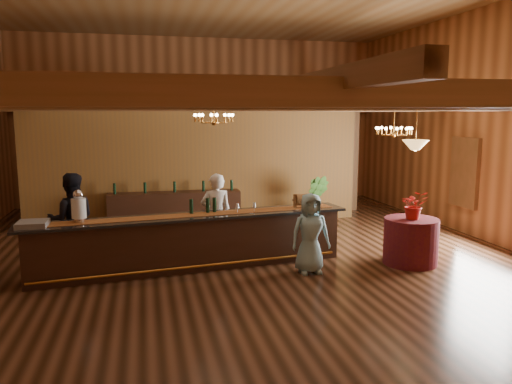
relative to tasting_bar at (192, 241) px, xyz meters
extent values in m
plane|color=brown|center=(1.05, 0.47, -0.54)|extent=(14.00, 14.00, 0.00)
cube|color=#BC7A46|center=(1.05, 7.47, 2.21)|extent=(12.00, 0.10, 5.50)
cube|color=#BC7A46|center=(1.05, -6.53, 2.21)|extent=(12.00, 0.10, 5.50)
cube|color=#BC7A46|center=(7.05, 0.47, 2.21)|extent=(0.10, 14.00, 5.50)
cube|color=brown|center=(1.05, -5.03, 2.66)|extent=(11.90, 0.20, 0.28)
cube|color=brown|center=(1.05, -2.53, 2.66)|extent=(11.90, 0.20, 0.28)
cube|color=brown|center=(1.05, -0.03, 2.66)|extent=(11.90, 0.20, 0.28)
cube|color=brown|center=(1.05, 2.47, 2.66)|extent=(11.90, 0.20, 0.28)
cube|color=brown|center=(1.05, 4.97, 2.66)|extent=(11.90, 0.20, 0.28)
cube|color=brown|center=(1.05, 7.27, 2.66)|extent=(11.90, 0.20, 0.28)
cube|color=brown|center=(1.05, 0.47, 2.80)|extent=(0.18, 13.90, 0.22)
cube|color=brown|center=(5.55, 0.47, 2.80)|extent=(0.18, 13.90, 0.22)
cube|color=brown|center=(-3.45, 4.97, 1.06)|extent=(0.20, 0.20, 3.20)
cube|color=brown|center=(5.55, 4.97, 1.06)|extent=(0.20, 0.20, 3.20)
cube|color=brown|center=(0.55, 3.97, 1.01)|extent=(9.00, 0.18, 3.10)
cube|color=white|center=(7.00, 1.47, 1.01)|extent=(0.12, 1.05, 1.75)
cube|color=black|center=(2.05, 5.97, 0.01)|extent=(1.20, 0.60, 1.10)
cube|color=brown|center=(-0.95, 5.97, -0.04)|extent=(1.00, 0.60, 1.00)
cube|color=black|center=(0.00, 0.00, -0.03)|extent=(6.09, 1.40, 1.01)
cube|color=black|center=(0.00, 0.00, 0.50)|extent=(6.41, 1.57, 0.05)
cube|color=maroon|center=(0.00, 0.00, 0.53)|extent=(5.96, 1.14, 0.01)
cylinder|color=#BD792C|center=(0.00, -0.40, -0.39)|extent=(5.81, 0.78, 0.05)
cylinder|color=silver|center=(-2.03, -0.20, 0.56)|extent=(0.18, 0.18, 0.08)
cylinder|color=silver|center=(-2.03, -0.20, 0.78)|extent=(0.26, 0.26, 0.36)
sphere|color=silver|center=(-2.03, -0.20, 1.03)|extent=(0.18, 0.18, 0.18)
cube|color=gray|center=(-2.78, -0.40, 0.57)|extent=(0.50, 0.50, 0.10)
cube|color=brown|center=(2.17, 0.24, 0.67)|extent=(0.06, 0.06, 0.30)
cube|color=brown|center=(2.45, 0.24, 0.67)|extent=(0.06, 0.06, 0.30)
cylinder|color=brown|center=(2.31, 0.24, 0.70)|extent=(0.24, 0.24, 0.24)
cylinder|color=black|center=(0.02, 0.13, 0.67)|extent=(0.07, 0.07, 0.30)
cylinder|color=black|center=(0.34, 0.17, 0.67)|extent=(0.07, 0.07, 0.30)
cylinder|color=black|center=(0.48, 0.18, 0.67)|extent=(0.07, 0.07, 0.30)
cube|color=black|center=(-0.10, 3.60, -0.05)|extent=(3.44, 0.54, 0.97)
cylinder|color=maroon|center=(4.33, -0.67, -0.07)|extent=(1.08, 1.08, 0.93)
cylinder|color=#BD792C|center=(0.56, 0.67, 2.48)|extent=(0.02, 0.02, 0.37)
sphere|color=#BD792C|center=(0.56, 0.67, 2.29)|extent=(0.12, 0.12, 0.12)
torus|color=#BD792C|center=(0.56, 0.67, 2.39)|extent=(0.80, 0.80, 0.04)
cylinder|color=#BD792C|center=(4.67, 0.86, 2.33)|extent=(0.02, 0.02, 0.67)
sphere|color=#BD792C|center=(4.67, 0.86, 2.00)|extent=(0.12, 0.12, 0.12)
torus|color=#BD792C|center=(4.67, 0.86, 2.10)|extent=(0.80, 0.80, 0.04)
cylinder|color=#BD792C|center=(4.33, -0.67, 2.26)|extent=(0.02, 0.02, 0.80)
cone|color=#D6994E|center=(4.33, -0.67, 1.86)|extent=(0.52, 0.52, 0.20)
imported|color=white|center=(0.59, 0.71, 0.35)|extent=(0.66, 0.45, 1.78)
imported|color=black|center=(-2.29, 0.67, 0.40)|extent=(0.99, 0.81, 1.87)
imported|color=#8CC0CD|center=(2.17, -0.77, 0.23)|extent=(0.75, 0.49, 1.54)
imported|color=#2E5D1D|center=(3.60, 3.12, 0.15)|extent=(0.92, 0.83, 1.37)
imported|color=#B01913|center=(4.34, -0.72, 0.68)|extent=(0.63, 0.58, 0.58)
imported|color=#BD792C|center=(4.30, -0.72, 0.56)|extent=(0.22, 0.22, 0.33)
camera|label=1|loc=(-0.85, -9.51, 2.46)|focal=35.00mm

